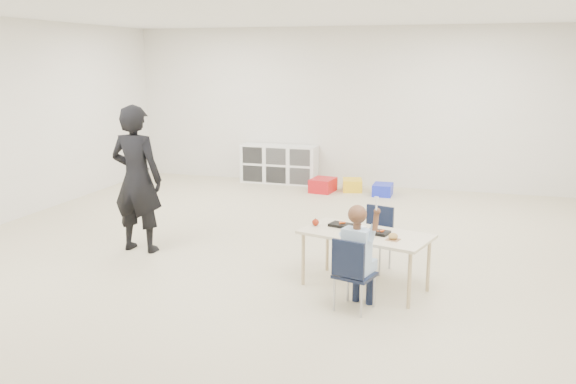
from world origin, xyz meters
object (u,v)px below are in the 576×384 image
(table, at_px, (365,260))
(cubby_shelf, at_px, (279,164))
(child, at_px, (355,253))
(adult, at_px, (137,179))
(chair_near, at_px, (355,273))

(table, bearing_deg, cubby_shelf, 132.39)
(child, distance_m, adult, 2.98)
(chair_near, xyz_separation_m, adult, (-2.79, 0.99, 0.53))
(child, xyz_separation_m, cubby_shelf, (-2.43, 5.33, -0.19))
(child, bearing_deg, chair_near, 0.00)
(table, distance_m, cubby_shelf, 5.36)
(chair_near, height_order, cubby_shelf, cubby_shelf)
(chair_near, bearing_deg, cubby_shelf, 129.96)
(table, relative_size, chair_near, 1.99)
(cubby_shelf, bearing_deg, table, -63.06)
(child, bearing_deg, adult, 175.89)
(cubby_shelf, bearing_deg, child, -65.49)
(table, xyz_separation_m, chair_near, (0.00, -0.55, 0.05))
(chair_near, bearing_deg, adult, 175.89)
(chair_near, bearing_deg, table, 105.73)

